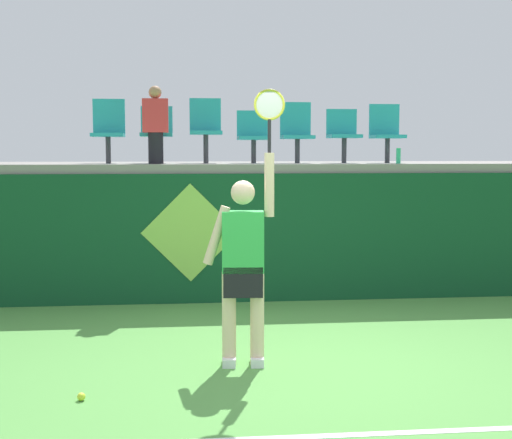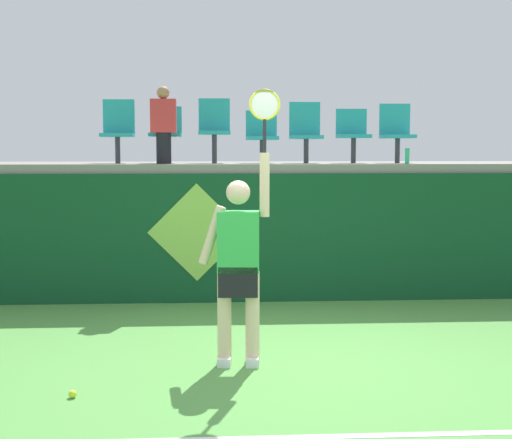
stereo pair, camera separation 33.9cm
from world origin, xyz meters
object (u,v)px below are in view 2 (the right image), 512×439
Objects in this scene: stadium_chair_2 at (214,127)px; stadium_chair_5 at (353,132)px; water_bottle at (407,156)px; spectator_0 at (163,124)px; stadium_chair_0 at (118,128)px; stadium_chair_3 at (262,134)px; tennis_ball at (73,394)px; stadium_chair_6 at (396,131)px; tennis_player at (239,262)px; stadium_chair_4 at (305,130)px; stadium_chair_1 at (166,131)px.

stadium_chair_2 reaches higher than stadium_chair_5.
spectator_0 is (-3.25, 0.23, 0.42)m from water_bottle.
stadium_chair_3 is (2.00, -0.01, -0.07)m from stadium_chair_0.
stadium_chair_0 is 0.98× the size of stadium_chair_2.
stadium_chair_5 is at bearing 55.07° from tennis_ball.
stadium_chair_2 is 2.59m from stadium_chair_6.
stadium_chair_6 is (0.01, 0.65, 0.36)m from water_bottle.
stadium_chair_0 is at bearing 147.23° from spectator_0.
stadium_chair_6 reaches higher than tennis_ball.
stadium_chair_6 is at bearing -0.02° from stadium_chair_2.
stadium_chair_4 reaches higher than tennis_player.
tennis_ball is 0.08× the size of stadium_chair_6.
stadium_chair_0 reaches higher than stadium_chair_3.
stadium_chair_1 is at bearing 179.99° from stadium_chair_3.
stadium_chair_6 is (2.59, -0.00, -0.05)m from stadium_chair_2.
stadium_chair_1 is 0.92× the size of stadium_chair_4.
stadium_chair_6 reaches higher than stadium_chair_5.
stadium_chair_1 is 3.27m from stadium_chair_6.
stadium_chair_0 reaches higher than stadium_chair_1.
spectator_0 reaches higher than stadium_chair_0.
stadium_chair_0 is (-0.18, 4.47, 2.25)m from tennis_ball.
water_bottle is 0.25× the size of stadium_chair_6.
tennis_ball is at bearing -112.23° from stadium_chair_3.
spectator_0 reaches higher than stadium_chair_3.
stadium_chair_3 is at bearing 179.98° from stadium_chair_5.
stadium_chair_6 is (3.27, 0.01, 0.01)m from stadium_chair_1.
water_bottle is at bearing -11.11° from stadium_chair_1.
stadium_chair_2 is 1.29m from stadium_chair_4.
stadium_chair_2 is (-2.58, 0.65, 0.40)m from water_bottle.
stadium_chair_5 is 0.63m from stadium_chair_6.
stadium_chair_5 is at bearing -0.02° from stadium_chair_1.
stadium_chair_0 reaches higher than water_bottle.
tennis_player is 2.99× the size of stadium_chair_6.
stadium_chair_2 is 0.67m from stadium_chair_3.
tennis_ball is 5.15m from stadium_chair_2.
stadium_chair_2 reaches higher than stadium_chair_1.
tennis_player is 3.89m from stadium_chair_2.
water_bottle is 2.04m from stadium_chair_3.
stadium_chair_0 is at bearing -179.99° from stadium_chair_4.
stadium_chair_6 is 3.29m from spectator_0.
stadium_chair_5 reaches higher than stadium_chair_3.
stadium_chair_4 is 0.84× the size of spectator_0.
stadium_chair_1 is at bearing 179.98° from stadium_chair_5.
stadium_chair_5 is (1.74, 3.63, 1.27)m from tennis_player.
stadium_chair_2 reaches higher than tennis_player.
stadium_chair_0 is 0.78m from spectator_0.
water_bottle is at bearing 51.69° from tennis_player.
tennis_player is 3.41× the size of stadium_chair_3.
stadium_chair_5 is at bearing -1.02° from stadium_chair_4.
stadium_chair_0 is 1.16× the size of stadium_chair_5.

